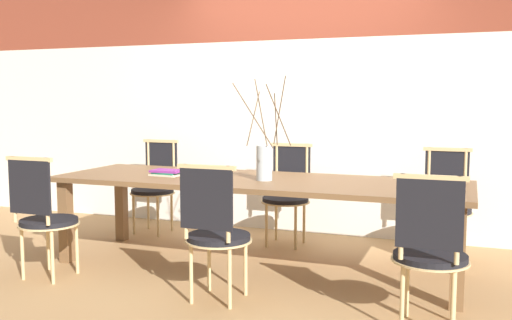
# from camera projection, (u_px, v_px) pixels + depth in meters

# --- Properties ---
(ground_plane) EXTENTS (16.00, 16.00, 0.00)m
(ground_plane) POSITION_uv_depth(u_px,v_px,m) (256.00, 268.00, 4.60)
(ground_plane) COLOR #A87F51
(wall_rear) EXTENTS (12.00, 0.06, 3.20)m
(wall_rear) POSITION_uv_depth(u_px,v_px,m) (304.00, 75.00, 5.71)
(wall_rear) COLOR silver
(wall_rear) RESTS_ON ground_plane
(dining_table) EXTENTS (3.29, 1.01, 0.72)m
(dining_table) POSITION_uv_depth(u_px,v_px,m) (256.00, 188.00, 4.53)
(dining_table) COLOR brown
(dining_table) RESTS_ON ground_plane
(chair_near_leftend) EXTENTS (0.45, 0.45, 0.94)m
(chair_near_leftend) POSITION_uv_depth(u_px,v_px,m) (44.00, 214.00, 4.27)
(chair_near_leftend) COLOR black
(chair_near_leftend) RESTS_ON ground_plane
(chair_near_left) EXTENTS (0.45, 0.45, 0.94)m
(chair_near_left) POSITION_uv_depth(u_px,v_px,m) (215.00, 229.00, 3.77)
(chair_near_left) COLOR black
(chair_near_left) RESTS_ON ground_plane
(chair_near_center) EXTENTS (0.45, 0.45, 0.94)m
(chair_near_center) POSITION_uv_depth(u_px,v_px,m) (430.00, 248.00, 3.29)
(chair_near_center) COLOR black
(chair_near_center) RESTS_ON ground_plane
(chair_far_leftend) EXTENTS (0.45, 0.45, 0.94)m
(chair_far_leftend) POSITION_uv_depth(u_px,v_px,m) (155.00, 184.00, 5.82)
(chair_far_leftend) COLOR black
(chair_far_leftend) RESTS_ON ground_plane
(chair_far_left) EXTENTS (0.45, 0.45, 0.94)m
(chair_far_left) POSITION_uv_depth(u_px,v_px,m) (287.00, 192.00, 5.32)
(chair_far_left) COLOR black
(chair_far_left) RESTS_ON ground_plane
(chair_far_center) EXTENTS (0.45, 0.45, 0.94)m
(chair_far_center) POSITION_uv_depth(u_px,v_px,m) (445.00, 201.00, 4.83)
(chair_far_center) COLOR black
(chair_far_center) RESTS_ON ground_plane
(vase_centerpiece) EXTENTS (0.40, 0.39, 0.81)m
(vase_centerpiece) POSITION_uv_depth(u_px,v_px,m) (264.00, 161.00, 4.42)
(vase_centerpiece) COLOR #B2BCC1
(vase_centerpiece) RESTS_ON dining_table
(book_stack) EXTENTS (0.26, 0.23, 0.05)m
(book_stack) POSITION_uv_depth(u_px,v_px,m) (167.00, 173.00, 4.73)
(book_stack) COLOR beige
(book_stack) RESTS_ON dining_table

